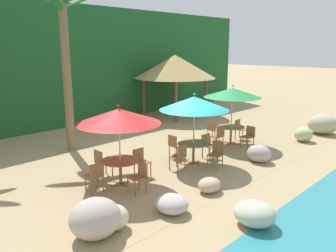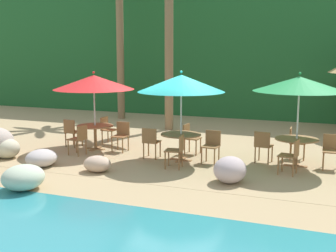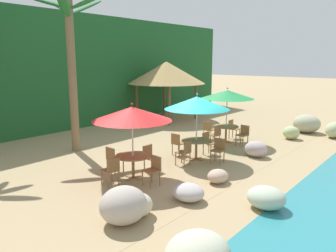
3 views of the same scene
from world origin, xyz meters
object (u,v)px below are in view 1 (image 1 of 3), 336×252
Objects in this scene: dining_table_red at (120,164)px; dining_table_teal at (193,146)px; chair_teal_inland at (175,145)px; umbrella_green at (233,93)px; chair_red_right at (139,175)px; chair_red_inland at (101,161)px; dining_table_green at (231,129)px; umbrella_red at (119,116)px; umbrella_teal at (194,103)px; palapa_hut at (175,67)px; palm_tree_second at (65,47)px; chair_green_right at (249,135)px; chair_green_left at (218,135)px; chair_green_seaward at (239,128)px; chair_red_seaward at (141,160)px; chair_red_left at (95,175)px; chair_green_inland at (213,129)px; chair_teal_seaward at (208,144)px; chair_teal_right at (217,153)px; chair_teal_left at (179,155)px.

dining_table_teal is (2.89, -0.35, 0.00)m from dining_table_red.
chair_teal_inland is 3.45m from umbrella_green.
chair_red_right is 3.17m from chair_teal_inland.
chair_red_inland reaches higher than dining_table_green.
umbrella_red is 1.43m from dining_table_red.
dining_table_green is (2.99, 0.48, -1.49)m from umbrella_teal.
palapa_hut is at bearing 47.31° from umbrella_teal.
umbrella_red is 4.58m from palm_tree_second.
chair_red_right is at bearing -178.72° from chair_green_right.
chair_green_seaward is at bearing 3.78° from chair_green_left.
dining_table_green is at bearing 1.27° from dining_table_red.
chair_green_seaward is 1.70m from chair_green_left.
dining_table_green is at bearing 0.60° from chair_red_seaward.
dining_table_red is 3.27m from umbrella_teal.
chair_red_inland is 0.36× the size of umbrella_teal.
chair_red_inland is 6.20m from umbrella_green.
chair_green_right is at bearing -7.05° from dining_table_red.
palm_tree_second is at bearing 136.37° from chair_green_right.
chair_green_left is (-0.85, 0.01, -0.10)m from dining_table_green.
chair_red_left is 3.74m from chair_teal_inland.
chair_green_left is (5.04, 1.00, 0.00)m from chair_red_right.
palm_tree_second is (-4.95, 3.12, 3.41)m from chair_green_inland.
dining_table_teal is 0.24× the size of palapa_hut.
umbrella_red is at bearing -177.81° from chair_green_seaward.
palapa_hut is at bearing 30.08° from chair_red_inland.
palm_tree_second is (0.80, 4.10, 3.31)m from dining_table_red.
dining_table_green is 1.26× the size of chair_green_seaward.
umbrella_teal is (2.04, -0.43, 1.59)m from chair_red_seaward.
chair_green_right is 0.14× the size of palm_tree_second.
chair_teal_seaward is (3.76, 0.54, 0.00)m from chair_red_right.
chair_red_seaward is 2.92m from chair_teal_seaward.
dining_table_red is 1.26× the size of chair_teal_inland.
dining_table_red is 3.76m from chair_teal_seaward.
chair_red_right is at bearing -90.87° from dining_table_red.
chair_green_right is (5.01, -0.80, 0.00)m from chair_red_seaward.
umbrella_red is 6.05m from dining_table_green.
chair_teal_right is (0.24, -1.69, 0.00)m from chair_teal_inland.
chair_green_inland is (2.86, 1.32, -0.10)m from dining_table_teal.
chair_green_left is at bearing 11.64° from chair_teal_left.
umbrella_red is 2.77× the size of chair_teal_left.
chair_green_seaward is at bearing 1.74° from chair_red_seaward.
palm_tree_second is (-5.08, 3.97, 1.79)m from umbrella_green.
chair_green_seaward is (6.74, 1.11, 0.00)m from chair_red_right.
chair_red_left is 4.13m from chair_teal_right.
chair_red_inland reaches higher than dining_table_red.
chair_red_left is 5.88m from chair_green_left.
palapa_hut is at bearing 67.07° from chair_green_right.
dining_table_green is at bearing -37.98° from palm_tree_second.
dining_table_green is at bearing 11.68° from chair_teal_seaward.
chair_teal_inland reaches higher than dining_table_red.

